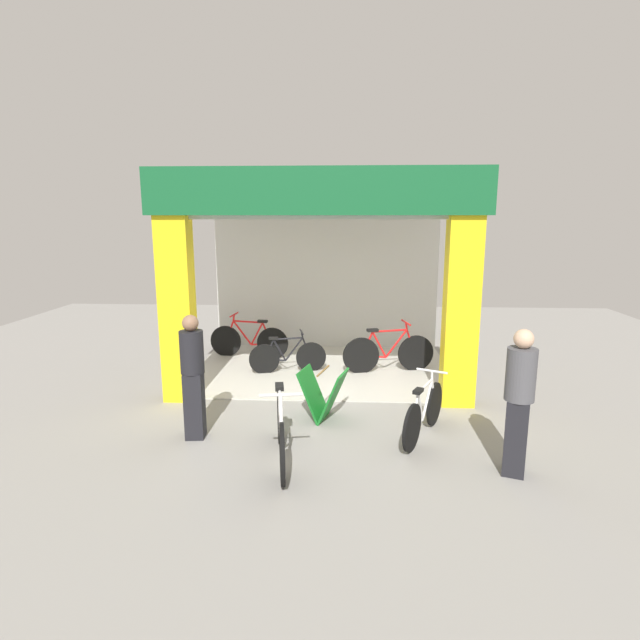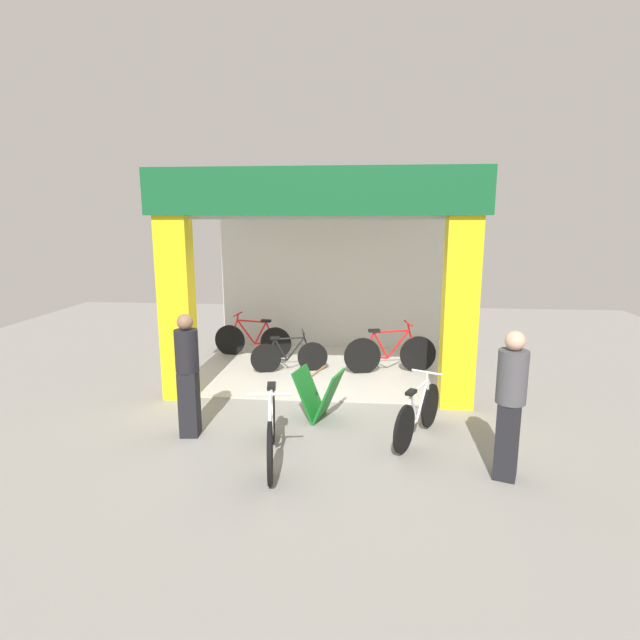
{
  "view_description": "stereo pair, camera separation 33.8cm",
  "coord_description": "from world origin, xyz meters",
  "px_view_note": "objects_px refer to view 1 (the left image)",
  "views": [
    {
      "loc": [
        0.44,
        -7.62,
        2.88
      ],
      "look_at": [
        0.0,
        0.87,
        1.15
      ],
      "focal_mm": 28.34,
      "sensor_mm": 36.0,
      "label": 1
    },
    {
      "loc": [
        0.78,
        -7.6,
        2.88
      ],
      "look_at": [
        0.0,
        0.87,
        1.15
      ],
      "focal_mm": 28.34,
      "sensor_mm": 36.0,
      "label": 2
    }
  ],
  "objects_px": {
    "bicycle_parked_1": "(281,430)",
    "bicycle_inside_1": "(388,352)",
    "bicycle_inside_0": "(288,356)",
    "pedestrian_1": "(193,375)",
    "bicycle_inside_2": "(249,340)",
    "bicycle_parked_0": "(424,413)",
    "pedestrian_0": "(519,401)",
    "sandwich_board_sign": "(323,395)"
  },
  "relations": [
    {
      "from": "bicycle_inside_1",
      "to": "bicycle_parked_1",
      "type": "distance_m",
      "value": 3.96
    },
    {
      "from": "bicycle_inside_0",
      "to": "bicycle_inside_2",
      "type": "xyz_separation_m",
      "value": [
        -0.92,
        1.02,
        0.05
      ]
    },
    {
      "from": "bicycle_inside_0",
      "to": "bicycle_parked_1",
      "type": "xyz_separation_m",
      "value": [
        0.32,
        -3.49,
        0.07
      ]
    },
    {
      "from": "bicycle_parked_1",
      "to": "bicycle_inside_1",
      "type": "bearing_deg",
      "value": 66.59
    },
    {
      "from": "bicycle_inside_0",
      "to": "bicycle_parked_1",
      "type": "distance_m",
      "value": 3.51
    },
    {
      "from": "bicycle_parked_0",
      "to": "pedestrian_1",
      "type": "bearing_deg",
      "value": -177.3
    },
    {
      "from": "bicycle_parked_0",
      "to": "sandwich_board_sign",
      "type": "xyz_separation_m",
      "value": [
        -1.36,
        0.54,
        0.03
      ]
    },
    {
      "from": "sandwich_board_sign",
      "to": "pedestrian_1",
      "type": "bearing_deg",
      "value": -157.78
    },
    {
      "from": "bicycle_parked_1",
      "to": "pedestrian_1",
      "type": "relative_size",
      "value": 1.05
    },
    {
      "from": "bicycle_parked_1",
      "to": "pedestrian_1",
      "type": "distance_m",
      "value": 1.45
    },
    {
      "from": "pedestrian_0",
      "to": "bicycle_parked_1",
      "type": "bearing_deg",
      "value": 176.48
    },
    {
      "from": "bicycle_parked_1",
      "to": "pedestrian_0",
      "type": "distance_m",
      "value": 2.75
    },
    {
      "from": "bicycle_parked_1",
      "to": "sandwich_board_sign",
      "type": "bearing_deg",
      "value": 71.01
    },
    {
      "from": "bicycle_inside_0",
      "to": "bicycle_inside_1",
      "type": "relative_size",
      "value": 0.82
    },
    {
      "from": "pedestrian_1",
      "to": "bicycle_inside_2",
      "type": "bearing_deg",
      "value": 90.25
    },
    {
      "from": "bicycle_parked_1",
      "to": "pedestrian_0",
      "type": "xyz_separation_m",
      "value": [
        2.7,
        -0.17,
        0.48
      ]
    },
    {
      "from": "bicycle_inside_1",
      "to": "bicycle_inside_2",
      "type": "relative_size",
      "value": 1.04
    },
    {
      "from": "bicycle_inside_1",
      "to": "pedestrian_1",
      "type": "distance_m",
      "value": 4.14
    },
    {
      "from": "bicycle_inside_1",
      "to": "bicycle_parked_0",
      "type": "bearing_deg",
      "value": -85.25
    },
    {
      "from": "pedestrian_0",
      "to": "bicycle_inside_1",
      "type": "bearing_deg",
      "value": 106.57
    },
    {
      "from": "bicycle_parked_0",
      "to": "pedestrian_0",
      "type": "distance_m",
      "value": 1.39
    },
    {
      "from": "bicycle_inside_2",
      "to": "pedestrian_0",
      "type": "height_order",
      "value": "pedestrian_0"
    },
    {
      "from": "bicycle_parked_0",
      "to": "sandwich_board_sign",
      "type": "relative_size",
      "value": 1.87
    },
    {
      "from": "bicycle_inside_2",
      "to": "bicycle_parked_1",
      "type": "xyz_separation_m",
      "value": [
        1.24,
        -4.51,
        0.02
      ]
    },
    {
      "from": "bicycle_inside_0",
      "to": "pedestrian_1",
      "type": "distance_m",
      "value": 3.06
    },
    {
      "from": "bicycle_inside_1",
      "to": "bicycle_inside_2",
      "type": "distance_m",
      "value": 2.95
    },
    {
      "from": "pedestrian_1",
      "to": "bicycle_inside_0",
      "type": "bearing_deg",
      "value": 72.56
    },
    {
      "from": "bicycle_inside_0",
      "to": "pedestrian_1",
      "type": "xyz_separation_m",
      "value": [
        -0.9,
        -2.88,
        0.53
      ]
    },
    {
      "from": "bicycle_inside_0",
      "to": "sandwich_board_sign",
      "type": "bearing_deg",
      "value": -70.68
    },
    {
      "from": "bicycle_parked_0",
      "to": "bicycle_parked_1",
      "type": "relative_size",
      "value": 0.81
    },
    {
      "from": "bicycle_parked_1",
      "to": "pedestrian_1",
      "type": "xyz_separation_m",
      "value": [
        -1.22,
        0.62,
        0.47
      ]
    },
    {
      "from": "bicycle_parked_0",
      "to": "bicycle_parked_1",
      "type": "height_order",
      "value": "bicycle_parked_1"
    },
    {
      "from": "bicycle_inside_1",
      "to": "bicycle_parked_1",
      "type": "relative_size",
      "value": 0.99
    },
    {
      "from": "bicycle_inside_0",
      "to": "pedestrian_1",
      "type": "bearing_deg",
      "value": -107.44
    },
    {
      "from": "bicycle_inside_2",
      "to": "pedestrian_1",
      "type": "bearing_deg",
      "value": -89.75
    },
    {
      "from": "pedestrian_0",
      "to": "pedestrian_1",
      "type": "distance_m",
      "value": 4.0
    },
    {
      "from": "bicycle_inside_0",
      "to": "bicycle_parked_0",
      "type": "relative_size",
      "value": 1.01
    },
    {
      "from": "bicycle_inside_2",
      "to": "pedestrian_0",
      "type": "distance_m",
      "value": 6.14
    },
    {
      "from": "sandwich_board_sign",
      "to": "bicycle_inside_0",
      "type": "bearing_deg",
      "value": 109.32
    },
    {
      "from": "bicycle_inside_0",
      "to": "pedestrian_1",
      "type": "relative_size",
      "value": 0.86
    },
    {
      "from": "bicycle_parked_0",
      "to": "pedestrian_0",
      "type": "xyz_separation_m",
      "value": [
        0.89,
        -0.93,
        0.53
      ]
    },
    {
      "from": "bicycle_inside_0",
      "to": "bicycle_inside_1",
      "type": "distance_m",
      "value": 1.9
    }
  ]
}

